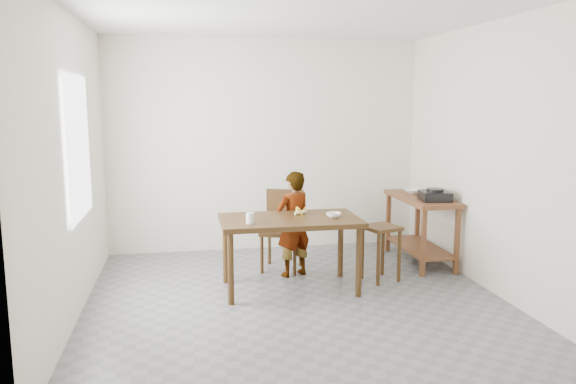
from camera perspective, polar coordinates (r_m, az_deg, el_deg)
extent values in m
cube|color=slate|center=(5.60, 0.76, -11.02)|extent=(4.00, 4.00, 0.04)
cube|color=white|center=(5.31, 0.83, 17.93)|extent=(4.00, 4.00, 0.04)
cube|color=white|center=(7.26, -2.34, 4.74)|extent=(4.00, 0.04, 2.70)
cube|color=white|center=(3.34, 7.59, -0.60)|extent=(4.00, 0.04, 2.70)
cube|color=white|center=(5.27, -21.29, 2.43)|extent=(0.04, 4.00, 2.70)
cube|color=white|center=(6.01, 20.07, 3.26)|extent=(0.04, 4.00, 2.70)
cube|color=white|center=(5.45, -20.48, 4.26)|extent=(0.02, 1.10, 1.30)
imported|color=white|center=(6.16, 0.55, -3.28)|extent=(0.50, 0.43, 1.17)
cylinder|color=silver|center=(5.43, -3.87, -2.65)|extent=(0.10, 0.10, 0.10)
imported|color=white|center=(5.71, 4.66, -2.34)|extent=(0.18, 0.18, 0.05)
imported|color=white|center=(7.01, 12.69, 0.06)|extent=(0.28, 0.28, 0.06)
cube|color=black|center=(6.57, 14.70, -0.39)|extent=(0.36, 0.36, 0.11)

